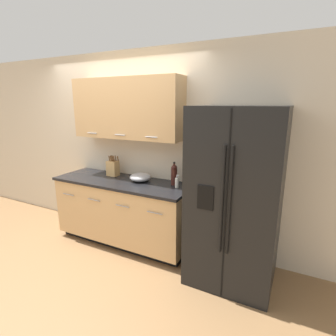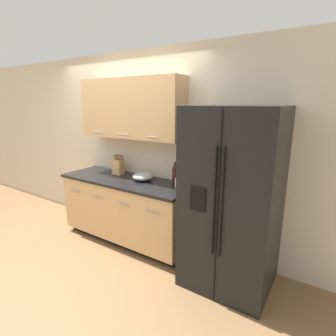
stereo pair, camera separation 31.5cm
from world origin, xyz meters
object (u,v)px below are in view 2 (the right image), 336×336
at_px(knife_block, 118,167).
at_px(mixing_bowl, 143,176).
at_px(refrigerator, 232,200).
at_px(soap_dispenser, 177,183).
at_px(wine_bottle, 175,174).

relative_size(knife_block, mixing_bowl, 1.05).
height_order(refrigerator, soap_dispenser, refrigerator).
xyz_separation_m(wine_bottle, soap_dispenser, (0.09, -0.10, -0.07)).
distance_m(refrigerator, wine_bottle, 0.87).
bearing_deg(soap_dispenser, mixing_bowl, 176.30).
bearing_deg(wine_bottle, soap_dispenser, -48.58).
bearing_deg(refrigerator, mixing_bowl, 172.47).
relative_size(refrigerator, wine_bottle, 6.44).
xyz_separation_m(wine_bottle, mixing_bowl, (-0.47, -0.06, -0.08)).
distance_m(soap_dispenser, mixing_bowl, 0.56).
bearing_deg(knife_block, soap_dispenser, -4.45).
distance_m(refrigerator, mixing_bowl, 1.31).
distance_m(wine_bottle, mixing_bowl, 0.48).
bearing_deg(knife_block, mixing_bowl, -5.29).
bearing_deg(knife_block, refrigerator, -6.92).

